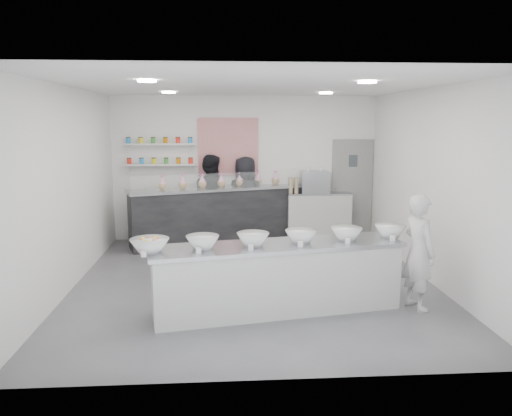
{
  "coord_description": "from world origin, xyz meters",
  "views": [
    {
      "loc": [
        -0.47,
        -7.48,
        2.49
      ],
      "look_at": [
        0.06,
        0.4,
        1.11
      ],
      "focal_mm": 35.0,
      "sensor_mm": 36.0,
      "label": 1
    }
  ],
  "objects_px": {
    "espresso_ledge": "(319,216)",
    "staff_left": "(210,198)",
    "back_bar": "(222,215)",
    "staff_right": "(245,198)",
    "espresso_machine": "(314,182)",
    "woman_prep": "(419,252)",
    "prep_counter": "(277,278)"
  },
  "relations": [
    {
      "from": "staff_left",
      "to": "staff_right",
      "type": "relative_size",
      "value": 1.02
    },
    {
      "from": "espresso_ledge",
      "to": "staff_left",
      "type": "relative_size",
      "value": 0.75
    },
    {
      "from": "back_bar",
      "to": "staff_right",
      "type": "distance_m",
      "value": 0.63
    },
    {
      "from": "espresso_ledge",
      "to": "staff_left",
      "type": "distance_m",
      "value": 2.33
    },
    {
      "from": "woman_prep",
      "to": "prep_counter",
      "type": "bearing_deg",
      "value": 73.84
    },
    {
      "from": "woman_prep",
      "to": "back_bar",
      "type": "bearing_deg",
      "value": 18.96
    },
    {
      "from": "staff_left",
      "to": "staff_right",
      "type": "distance_m",
      "value": 0.74
    },
    {
      "from": "staff_right",
      "to": "espresso_ledge",
      "type": "bearing_deg",
      "value": -161.27
    },
    {
      "from": "prep_counter",
      "to": "espresso_machine",
      "type": "distance_m",
      "value": 4.24
    },
    {
      "from": "back_bar",
      "to": "woman_prep",
      "type": "height_order",
      "value": "woman_prep"
    },
    {
      "from": "espresso_ledge",
      "to": "staff_right",
      "type": "distance_m",
      "value": 1.6
    },
    {
      "from": "woman_prep",
      "to": "staff_left",
      "type": "xyz_separation_m",
      "value": [
        -2.85,
        4.08,
        0.13
      ]
    },
    {
      "from": "prep_counter",
      "to": "back_bar",
      "type": "distance_m",
      "value": 3.87
    },
    {
      "from": "prep_counter",
      "to": "woman_prep",
      "type": "xyz_separation_m",
      "value": [
        1.88,
        -0.03,
        0.32
      ]
    },
    {
      "from": "prep_counter",
      "to": "staff_left",
      "type": "bearing_deg",
      "value": 93.04
    },
    {
      "from": "espresso_ledge",
      "to": "espresso_machine",
      "type": "distance_m",
      "value": 0.73
    },
    {
      "from": "back_bar",
      "to": "espresso_ledge",
      "type": "xyz_separation_m",
      "value": [
        2.05,
        0.18,
        -0.08
      ]
    },
    {
      "from": "espresso_machine",
      "to": "espresso_ledge",
      "type": "bearing_deg",
      "value": 0.0
    },
    {
      "from": "prep_counter",
      "to": "staff_left",
      "type": "xyz_separation_m",
      "value": [
        -0.97,
        4.05,
        0.45
      ]
    },
    {
      "from": "woman_prep",
      "to": "staff_left",
      "type": "bearing_deg",
      "value": 19.68
    },
    {
      "from": "espresso_machine",
      "to": "staff_right",
      "type": "relative_size",
      "value": 0.33
    },
    {
      "from": "back_bar",
      "to": "espresso_machine",
      "type": "height_order",
      "value": "espresso_machine"
    },
    {
      "from": "espresso_ledge",
      "to": "staff_left",
      "type": "bearing_deg",
      "value": 178.25
    },
    {
      "from": "staff_right",
      "to": "back_bar",
      "type": "bearing_deg",
      "value": 48.07
    },
    {
      "from": "espresso_machine",
      "to": "woman_prep",
      "type": "distance_m",
      "value": 4.09
    },
    {
      "from": "espresso_ledge",
      "to": "woman_prep",
      "type": "bearing_deg",
      "value": -82.03
    },
    {
      "from": "espresso_machine",
      "to": "staff_left",
      "type": "bearing_deg",
      "value": 178.17
    },
    {
      "from": "woman_prep",
      "to": "staff_right",
      "type": "bearing_deg",
      "value": 12.08
    },
    {
      "from": "back_bar",
      "to": "staff_left",
      "type": "relative_size",
      "value": 2.08
    },
    {
      "from": "prep_counter",
      "to": "staff_left",
      "type": "distance_m",
      "value": 4.19
    },
    {
      "from": "espresso_ledge",
      "to": "staff_right",
      "type": "xyz_separation_m",
      "value": [
        -1.55,
        0.07,
        0.38
      ]
    },
    {
      "from": "prep_counter",
      "to": "espresso_machine",
      "type": "xyz_separation_m",
      "value": [
        1.22,
        3.98,
        0.77
      ]
    }
  ]
}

